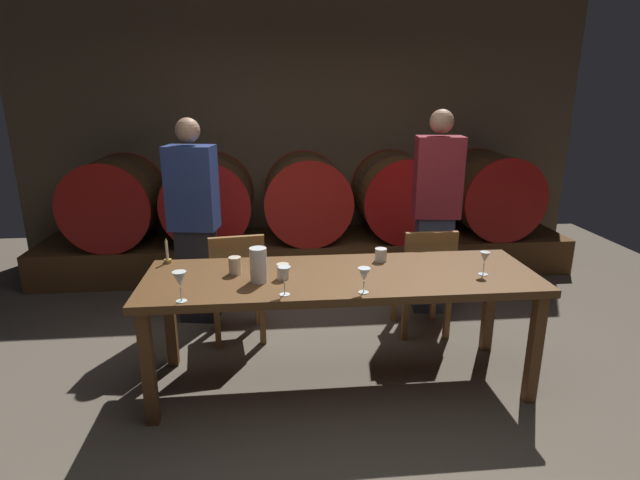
{
  "coord_description": "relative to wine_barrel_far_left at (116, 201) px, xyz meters",
  "views": [
    {
      "loc": [
        -0.37,
        -2.72,
        1.89
      ],
      "look_at": [
        -0.06,
        0.45,
        0.93
      ],
      "focal_mm": 28.1,
      "sensor_mm": 36.0,
      "label": 1
    }
  ],
  "objects": [
    {
      "name": "back_wall",
      "position": [
        1.96,
        0.55,
        0.6
      ],
      "size": [
        6.19,
        0.24,
        2.82
      ],
      "primitive_type": "cube",
      "color": "brown",
      "rests_on": "ground"
    },
    {
      "name": "ground_plane",
      "position": [
        1.96,
        -2.45,
        -0.81
      ],
      "size": [
        8.04,
        8.04,
        0.0
      ],
      "primitive_type": "plane",
      "color": "brown"
    },
    {
      "name": "wine_barrel_far_left",
      "position": [
        0.0,
        0.0,
        0.0
      ],
      "size": [
        0.88,
        0.87,
        0.88
      ],
      "color": "#513319",
      "rests_on": "barrel_shelf"
    },
    {
      "name": "wine_barrel_right",
      "position": [
        2.93,
        0.0,
        0.0
      ],
      "size": [
        0.88,
        0.87,
        0.88
      ],
      "color": "brown",
      "rests_on": "barrel_shelf"
    },
    {
      "name": "wine_glass_far_right",
      "position": [
        2.9,
        -2.32,
        0.07
      ],
      "size": [
        0.06,
        0.06,
        0.15
      ],
      "color": "white",
      "rests_on": "dining_table"
    },
    {
      "name": "guest_left",
      "position": [
        0.95,
        -1.15,
        0.05
      ],
      "size": [
        0.41,
        0.3,
        1.69
      ],
      "rotation": [
        0.0,
        0.0,
        2.97
      ],
      "color": "black",
      "rests_on": "ground"
    },
    {
      "name": "chair_right",
      "position": [
        2.77,
        -1.59,
        -0.32
      ],
      "size": [
        0.41,
        0.41,
        0.88
      ],
      "rotation": [
        0.0,
        0.0,
        3.15
      ],
      "color": "brown",
      "rests_on": "ground"
    },
    {
      "name": "barrel_shelf",
      "position": [
        1.96,
        0.0,
        -0.62
      ],
      "size": [
        5.57,
        0.9,
        0.37
      ],
      "primitive_type": "cube",
      "color": "brown",
      "rests_on": "ground"
    },
    {
      "name": "candle_center",
      "position": [
        0.88,
        -1.9,
        0.01
      ],
      "size": [
        0.05,
        0.05,
        0.18
      ],
      "color": "olive",
      "rests_on": "dining_table"
    },
    {
      "name": "cup_center",
      "position": [
        1.64,
        -2.27,
        0.01
      ],
      "size": [
        0.08,
        0.08,
        0.09
      ],
      "primitive_type": "cylinder",
      "color": "beige",
      "rests_on": "dining_table"
    },
    {
      "name": "wine_barrel_left",
      "position": [
        0.95,
        0.0,
        0.0
      ],
      "size": [
        0.88,
        0.87,
        0.88
      ],
      "color": "brown",
      "rests_on": "barrel_shelf"
    },
    {
      "name": "guest_right",
      "position": [
        2.97,
        -1.15,
        0.09
      ],
      "size": [
        0.41,
        0.29,
        1.75
      ],
      "rotation": [
        0.0,
        0.0,
        3.01
      ],
      "color": "#33384C",
      "rests_on": "ground"
    },
    {
      "name": "pitcher",
      "position": [
        1.5,
        -2.31,
        0.07
      ],
      "size": [
        0.1,
        0.1,
        0.21
      ],
      "color": "white",
      "rests_on": "dining_table"
    },
    {
      "name": "cup_left",
      "position": [
        1.34,
        -2.15,
        0.02
      ],
      "size": [
        0.08,
        0.08,
        0.11
      ],
      "primitive_type": "cylinder",
      "color": "beige",
      "rests_on": "dining_table"
    },
    {
      "name": "chair_left",
      "position": [
        1.31,
        -1.57,
        -0.32
      ],
      "size": [
        0.45,
        0.45,
        0.88
      ],
      "rotation": [
        0.0,
        0.0,
        3.28
      ],
      "color": "brown",
      "rests_on": "ground"
    },
    {
      "name": "wine_barrel_far_right",
      "position": [
        3.95,
        0.0,
        0.0
      ],
      "size": [
        0.88,
        0.87,
        0.88
      ],
      "color": "#513319",
      "rests_on": "barrel_shelf"
    },
    {
      "name": "wine_glass_far_left",
      "position": [
        1.08,
        -2.57,
        0.09
      ],
      "size": [
        0.08,
        0.08,
        0.17
      ],
      "color": "silver",
      "rests_on": "dining_table"
    },
    {
      "name": "dining_table",
      "position": [
        2.01,
        -2.23,
        -0.11
      ],
      "size": [
        2.48,
        0.79,
        0.77
      ],
      "color": "brown",
      "rests_on": "ground"
    },
    {
      "name": "cup_right",
      "position": [
        2.32,
        -2.0,
        0.01
      ],
      "size": [
        0.08,
        0.08,
        0.09
      ],
      "primitive_type": "cylinder",
      "color": "white",
      "rests_on": "dining_table"
    },
    {
      "name": "wine_glass_center_right",
      "position": [
        2.1,
        -2.54,
        0.07
      ],
      "size": [
        0.07,
        0.07,
        0.15
      ],
      "color": "white",
      "rests_on": "dining_table"
    },
    {
      "name": "wine_barrel_center",
      "position": [
        1.95,
        0.0,
        0.0
      ],
      "size": [
        0.88,
        0.87,
        0.88
      ],
      "color": "brown",
      "rests_on": "barrel_shelf"
    },
    {
      "name": "wine_glass_center_left",
      "position": [
        1.65,
        -2.53,
        0.08
      ],
      "size": [
        0.07,
        0.07,
        0.17
      ],
      "color": "white",
      "rests_on": "dining_table"
    }
  ]
}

